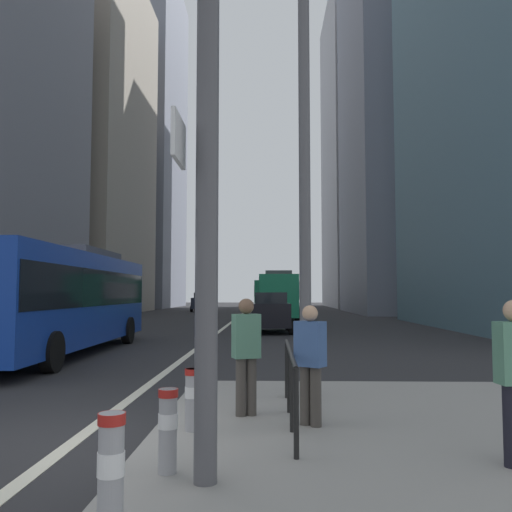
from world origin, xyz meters
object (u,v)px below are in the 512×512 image
object	(u,v)px
city_bus_red_receding	(278,294)
pedestrian_far	(246,350)
car_oncoming_mid	(202,302)
car_receding_far	(270,312)
pedestrian_waiting	(310,359)
bollard_right	(168,426)
bollard_left	(111,472)
bollard_back	(192,396)
city_bus_blue_oncoming	(61,295)
car_receding_near	(284,300)
city_bus_red_distant	(268,294)
street_lamp_post	(304,102)
traffic_signal_gantry	(28,74)

from	to	relation	value
city_bus_red_receding	pedestrian_far	xyz separation A→B (m)	(-0.96, -30.66, -0.75)
car_oncoming_mid	car_receding_far	distance (m)	29.84
pedestrian_waiting	car_receding_far	bearing A→B (deg)	91.58
car_receding_far	bollard_right	distance (m)	20.69
bollard_left	bollard_right	distance (m)	1.54
bollard_back	car_receding_far	bearing A→B (deg)	86.92
city_bus_blue_oncoming	bollard_back	size ratio (longest dim) A/B	14.72
bollard_right	bollard_back	size ratio (longest dim) A/B	1.04
car_receding_near	car_receding_far	bearing A→B (deg)	-92.52
car_receding_far	bollard_left	world-z (taller)	car_receding_far
city_bus_blue_oncoming	car_receding_near	bearing A→B (deg)	80.54
city_bus_red_distant	car_receding_far	world-z (taller)	city_bus_red_distant
car_receding_near	bollard_left	xyz separation A→B (m)	(-2.91, -62.55, -0.33)
city_bus_red_distant	bollard_back	size ratio (longest dim) A/B	14.84
city_bus_red_distant	bollard_left	distance (m)	51.55
car_receding_far	pedestrian_far	xyz separation A→B (m)	(-0.37, -18.19, 0.09)
city_bus_red_receding	bollard_back	size ratio (longest dim) A/B	13.47
car_receding_near	street_lamp_post	xyz separation A→B (m)	(-1.19, -57.14, 4.29)
city_bus_blue_oncoming	car_oncoming_mid	size ratio (longest dim) A/B	2.66
city_bus_blue_oncoming	city_bus_red_distant	size ratio (longest dim) A/B	0.99
traffic_signal_gantry	bollard_back	world-z (taller)	traffic_signal_gantry
car_oncoming_mid	city_bus_red_distant	bearing A→B (deg)	2.70
city_bus_blue_oncoming	bollard_right	size ratio (longest dim) A/B	14.21
city_bus_red_receding	car_receding_far	distance (m)	12.51
city_bus_blue_oncoming	city_bus_red_distant	world-z (taller)	same
car_receding_near	bollard_right	distance (m)	61.08
city_bus_red_receding	car_oncoming_mid	distance (m)	18.22
city_bus_red_distant	bollard_left	bearing A→B (deg)	-91.03
city_bus_red_receding	car_receding_near	world-z (taller)	city_bus_red_receding
car_receding_far	street_lamp_post	xyz separation A→B (m)	(0.59, -16.78, 4.29)
car_receding_near	pedestrian_waiting	xyz separation A→B (m)	(-1.26, -59.10, 0.04)
city_bus_red_distant	bollard_back	world-z (taller)	city_bus_red_distant
city_bus_blue_oncoming	street_lamp_post	distance (m)	10.74
bollard_right	city_bus_red_distant	bearing A→B (deg)	89.05
traffic_signal_gantry	bollard_left	bearing A→B (deg)	-44.81
car_receding_near	bollard_right	xyz separation A→B (m)	(-2.81, -61.01, -0.39)
bollard_right	pedestrian_far	size ratio (longest dim) A/B	0.48
car_receding_near	city_bus_red_distant	bearing A→B (deg)	-100.20
city_bus_red_receding	traffic_signal_gantry	world-z (taller)	traffic_signal_gantry
car_oncoming_mid	traffic_signal_gantry	world-z (taller)	traffic_signal_gantry
city_bus_blue_oncoming	city_bus_red_distant	bearing A→B (deg)	80.74
street_lamp_post	city_bus_red_receding	bearing A→B (deg)	90.00
car_oncoming_mid	car_receding_far	world-z (taller)	same
city_bus_red_receding	car_receding_far	size ratio (longest dim) A/B	2.51
bollard_left	pedestrian_waiting	size ratio (longest dim) A/B	0.58
bollard_back	pedestrian_waiting	size ratio (longest dim) A/B	0.49
car_receding_far	pedestrian_far	bearing A→B (deg)	-91.17
car_oncoming_mid	bollard_back	distance (m)	48.44
city_bus_blue_oncoming	car_receding_far	xyz separation A→B (m)	(6.54, 9.52, -0.85)
car_oncoming_mid	car_receding_far	bearing A→B (deg)	-76.40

